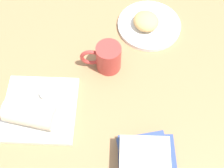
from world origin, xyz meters
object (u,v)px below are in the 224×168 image
Objects in this scene: coffee_mug at (107,57)px; sauce_cup at (47,93)px; round_plate at (149,25)px; scone_pastry at (146,21)px; breakfast_wrap at (30,114)px; square_plate at (40,109)px.

sauce_cup is at bearing 123.59° from coffee_mug.
round_plate is at bearing -48.24° from sauce_cup.
scone_pastry is at bearing 118.78° from round_plate.
breakfast_wrap is at bearing 156.21° from sauce_cup.
square_plate is at bearing 134.18° from round_plate.
round_plate is 2.44× the size of scone_pastry.
breakfast_wrap is 1.10× the size of coffee_mug.
scone_pastry is 1.98× the size of sauce_cup.
scone_pastry is 41.20cm from sauce_cup.
coffee_mug is at bearing 139.65° from round_plate.
square_plate is 4.74× the size of sauce_cup.
sauce_cup is 8.95cm from breakfast_wrap.
square_plate is 1.50× the size of breakfast_wrap.
square_plate is (-32.85, 33.80, 0.10)cm from round_plate.
breakfast_wrap is at bearing 135.81° from round_plate.
round_plate is 3.37cm from scone_pastry.
round_plate is at bearing -45.82° from square_plate.
square_plate is 5.71cm from breakfast_wrap.
breakfast_wrap reaches higher than round_plate.
breakfast_wrap reaches higher than sauce_cup.
sauce_cup is (-28.45, 31.86, 2.07)cm from round_plate.
breakfast_wrap is at bearing 136.35° from scone_pastry.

